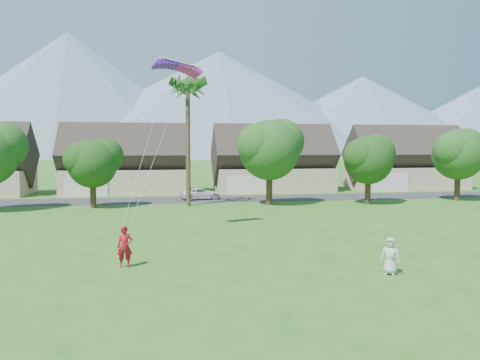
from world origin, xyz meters
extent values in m
plane|color=#2D6019|center=(0.00, 0.00, 0.00)|extent=(500.00, 500.00, 0.00)
cube|color=#2D2D30|center=(0.00, 34.00, 0.01)|extent=(90.00, 7.00, 0.01)
imported|color=maroon|center=(-6.36, 5.37, 1.00)|extent=(0.76, 0.52, 1.99)
imported|color=silver|center=(5.55, 2.10, 0.84)|extent=(0.98, 0.90, 1.69)
imported|color=white|center=(-0.34, 34.00, 0.63)|extent=(4.87, 3.06, 1.25)
cone|color=slate|center=(-55.00, 260.00, 35.00)|extent=(190.00, 190.00, 70.00)
cone|color=slate|center=(30.00, 260.00, 31.00)|extent=(240.00, 240.00, 62.00)
cone|color=slate|center=(120.00, 260.00, 25.00)|extent=(200.00, 200.00, 50.00)
cone|color=slate|center=(200.00, 260.00, 22.50)|extent=(180.00, 180.00, 45.00)
cube|color=beige|center=(-9.00, 43.00, 1.50)|extent=(15.00, 8.00, 3.00)
cube|color=#382D28|center=(-9.00, 43.00, 4.79)|extent=(15.75, 8.15, 8.15)
cube|color=silver|center=(-13.20, 38.94, 1.10)|extent=(4.80, 0.12, 2.20)
cube|color=beige|center=(10.00, 43.00, 1.50)|extent=(15.00, 8.00, 3.00)
cube|color=#382D28|center=(10.00, 43.00, 4.79)|extent=(15.75, 8.15, 8.15)
cube|color=silver|center=(5.80, 38.94, 1.10)|extent=(4.80, 0.12, 2.20)
cube|color=beige|center=(29.00, 43.00, 1.50)|extent=(15.00, 8.00, 3.00)
cube|color=#382D28|center=(29.00, 43.00, 4.79)|extent=(15.75, 8.15, 8.15)
cube|color=silver|center=(24.80, 38.94, 1.10)|extent=(4.80, 0.12, 2.20)
cylinder|color=#47301C|center=(-11.00, 28.50, 1.09)|extent=(0.56, 0.56, 2.18)
sphere|color=#214916|center=(-11.00, 28.50, 4.22)|extent=(4.62, 4.62, 4.62)
cylinder|color=#47301C|center=(6.00, 28.00, 1.41)|extent=(0.62, 0.62, 2.82)
sphere|color=#214916|center=(6.00, 28.00, 5.46)|extent=(5.98, 5.98, 5.98)
cylinder|color=#47301C|center=(16.00, 27.00, 1.15)|extent=(0.58, 0.58, 2.30)
sphere|color=#214916|center=(16.00, 27.00, 4.46)|extent=(4.90, 4.90, 4.90)
cylinder|color=#47301C|center=(27.00, 28.50, 1.28)|extent=(0.60, 0.60, 2.56)
sphere|color=#214916|center=(27.00, 28.50, 4.96)|extent=(5.44, 5.44, 5.44)
cylinder|color=#4C3D26|center=(-2.00, 28.50, 6.00)|extent=(0.44, 0.44, 12.00)
sphere|color=#286021|center=(-2.00, 28.50, 12.30)|extent=(3.00, 3.00, 3.00)
cube|color=#5D19C2|center=(-4.28, 14.30, 11.13)|extent=(1.87, 1.54, 0.50)
cube|color=#BC239D|center=(-2.67, 14.30, 11.13)|extent=(1.87, 1.54, 0.50)
camera|label=1|loc=(-4.61, -17.26, 5.73)|focal=35.00mm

